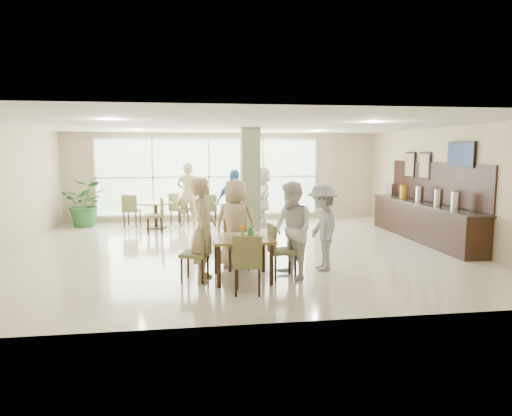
{
  "coord_description": "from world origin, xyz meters",
  "views": [
    {
      "loc": [
        -1.08,
        -10.13,
        2.24
      ],
      "look_at": [
        0.2,
        -1.2,
        1.1
      ],
      "focal_mm": 32.0,
      "sensor_mm": 36.0,
      "label": 1
    }
  ],
  "objects": [
    {
      "name": "buffet_counter",
      "position": [
        4.7,
        0.51,
        0.55
      ],
      "size": [
        0.64,
        4.7,
        1.95
      ],
      "color": "black",
      "rests_on": "ground"
    },
    {
      "name": "teen_left",
      "position": [
        -0.88,
        -2.33,
        0.89
      ],
      "size": [
        0.53,
        0.71,
        1.78
      ],
      "primitive_type": "imported",
      "rotation": [
        0.0,
        0.0,
        1.41
      ],
      "color": "tan",
      "rests_on": "ground"
    },
    {
      "name": "chairs_table_right",
      "position": [
        0.15,
        2.98,
        0.47
      ],
      "size": [
        1.93,
        1.82,
        0.95
      ],
      "color": "olive",
      "rests_on": "ground"
    },
    {
      "name": "framed_art_b",
      "position": [
        4.95,
        1.8,
        1.85
      ],
      "size": [
        0.05,
        0.55,
        0.7
      ],
      "color": "black",
      "rests_on": "ground"
    },
    {
      "name": "framed_art_a",
      "position": [
        4.95,
        1.0,
        1.85
      ],
      "size": [
        0.05,
        0.55,
        0.7
      ],
      "color": "black",
      "rests_on": "ground"
    },
    {
      "name": "tabletop_clutter",
      "position": [
        -0.16,
        -2.44,
        0.81
      ],
      "size": [
        0.65,
        0.75,
        0.21
      ],
      "color": "white",
      "rests_on": "main_table"
    },
    {
      "name": "round_table_left",
      "position": [
        -2.1,
        3.28,
        0.57
      ],
      "size": [
        1.06,
        1.06,
        0.75
      ],
      "color": "brown",
      "rests_on": "ground"
    },
    {
      "name": "column",
      "position": [
        0.4,
        1.2,
        1.4
      ],
      "size": [
        0.45,
        0.45,
        2.8
      ],
      "primitive_type": "cube",
      "color": "#6E7753",
      "rests_on": "ground"
    },
    {
      "name": "teen_far",
      "position": [
        -0.24,
        -1.57,
        0.86
      ],
      "size": [
        0.95,
        0.74,
        1.72
      ],
      "primitive_type": "imported",
      "rotation": [
        0.0,
        0.0,
        2.75
      ],
      "color": "tan",
      "rests_on": "ground"
    },
    {
      "name": "teen_right",
      "position": [
        0.66,
        -2.45,
        0.85
      ],
      "size": [
        0.89,
        1.0,
        1.71
      ],
      "primitive_type": "imported",
      "rotation": [
        0.0,
        0.0,
        -1.23
      ],
      "color": "white",
      "rests_on": "ground"
    },
    {
      "name": "chairs_table_left",
      "position": [
        -2.11,
        3.28,
        0.47
      ],
      "size": [
        1.98,
        1.86,
        0.95
      ],
      "color": "olive",
      "rests_on": "ground"
    },
    {
      "name": "room_shell",
      "position": [
        0.0,
        0.0,
        1.7
      ],
      "size": [
        10.0,
        10.0,
        10.0
      ],
      "color": "white",
      "rests_on": "ground"
    },
    {
      "name": "adult_standing",
      "position": [
        -1.17,
        3.76,
        0.94
      ],
      "size": [
        0.74,
        0.54,
        1.89
      ],
      "primitive_type": "imported",
      "rotation": [
        0.0,
        0.0,
        3.0
      ],
      "color": "tan",
      "rests_on": "ground"
    },
    {
      "name": "ground",
      "position": [
        0.0,
        0.0,
        0.0
      ],
      "size": [
        10.0,
        10.0,
        0.0
      ],
      "primitive_type": "plane",
      "color": "beige",
      "rests_on": "ground"
    },
    {
      "name": "wall_tv",
      "position": [
        4.94,
        -0.6,
        2.15
      ],
      "size": [
        0.06,
        1.0,
        0.58
      ],
      "color": "black",
      "rests_on": "ground"
    },
    {
      "name": "adult_a",
      "position": [
        0.07,
        2.13,
        0.87
      ],
      "size": [
        1.16,
        0.93,
        1.73
      ],
      "primitive_type": "imported",
      "rotation": [
        0.0,
        0.0,
        0.41
      ],
      "color": "#417AC4",
      "rests_on": "ground"
    },
    {
      "name": "chairs_main_table",
      "position": [
        -0.24,
        -2.41,
        0.47
      ],
      "size": [
        2.07,
        2.01,
        0.95
      ],
      "color": "olive",
      "rests_on": "ground"
    },
    {
      "name": "round_table_right",
      "position": [
        0.1,
        2.98,
        0.56
      ],
      "size": [
        1.05,
        1.05,
        0.75
      ],
      "color": "brown",
      "rests_on": "ground"
    },
    {
      "name": "potted_plant",
      "position": [
        -4.16,
        3.82,
        0.69
      ],
      "size": [
        1.32,
        1.32,
        1.38
      ],
      "primitive_type": "imported",
      "rotation": [
        0.0,
        0.0,
        -0.06
      ],
      "color": "#27622A",
      "rests_on": "ground"
    },
    {
      "name": "adult_b",
      "position": [
        1.0,
        3.09,
        0.89
      ],
      "size": [
        0.83,
        1.69,
        1.77
      ],
      "primitive_type": "imported",
      "rotation": [
        0.0,
        0.0,
        -1.65
      ],
      "color": "white",
      "rests_on": "ground"
    },
    {
      "name": "teen_standing",
      "position": [
        1.35,
        -1.97,
        0.82
      ],
      "size": [
        0.62,
        1.06,
        1.63
      ],
      "primitive_type": "imported",
      "rotation": [
        0.0,
        0.0,
        -1.58
      ],
      "color": "#979799",
      "rests_on": "ground"
    },
    {
      "name": "window_bank",
      "position": [
        -0.5,
        4.46,
        1.4
      ],
      "size": [
        7.0,
        0.04,
        7.0
      ],
      "color": "silver",
      "rests_on": "ground"
    },
    {
      "name": "main_table",
      "position": [
        -0.21,
        -2.41,
        0.67
      ],
      "size": [
        1.04,
        1.04,
        0.75
      ],
      "color": "brown",
      "rests_on": "ground"
    }
  ]
}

